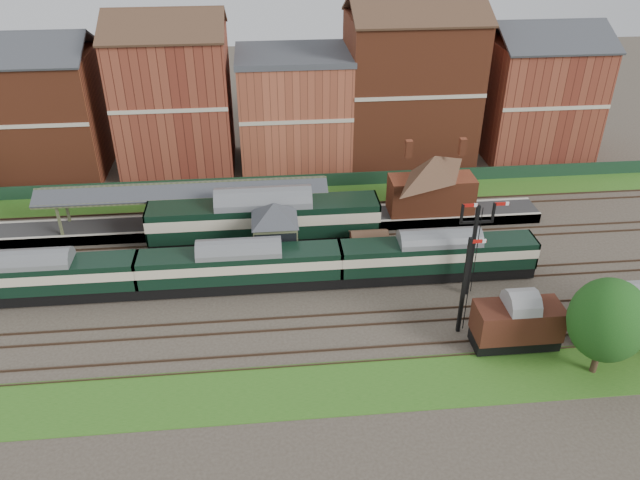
{
  "coord_description": "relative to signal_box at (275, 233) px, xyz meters",
  "views": [
    {
      "loc": [
        -3.65,
        -41.85,
        29.5
      ],
      "look_at": [
        0.65,
        2.0,
        3.0
      ],
      "focal_mm": 35.0,
      "sensor_mm": 36.0,
      "label": 1
    }
  ],
  "objects": [
    {
      "name": "station_building",
      "position": [
        15.0,
        6.5,
        0.76
      ],
      "size": [
        8.1,
        8.1,
        5.9
      ],
      "color": "brown",
      "rests_on": "platform"
    },
    {
      "name": "platform_railcar",
      "position": [
        -0.86,
        3.25,
        -0.48
      ],
      "size": [
        20.28,
        3.19,
        4.67
      ],
      "color": "black",
      "rests_on": "ground"
    },
    {
      "name": "signal_box",
      "position": [
        0.0,
        0.0,
        0.0
      ],
      "size": [
        5.4,
        5.4,
        6.0
      ],
      "color": "#61704F",
      "rests_on": "ground"
    },
    {
      "name": "dmu_train",
      "position": [
        -2.93,
        -3.25,
        -1.01
      ],
      "size": [
        48.21,
        2.54,
        3.7
      ],
      "color": "black",
      "rests_on": "ground"
    },
    {
      "name": "grass_front",
      "position": [
        3.0,
        -15.25,
        -3.16
      ],
      "size": [
        90.0,
        5.0,
        0.06
      ],
      "primitive_type": "cube",
      "color": "#2D6619",
      "rests_on": "ground"
    },
    {
      "name": "grass_back",
      "position": [
        3.0,
        12.75,
        -3.16
      ],
      "size": [
        90.0,
        4.5,
        0.06
      ],
      "primitive_type": "cube",
      "color": "#2D6619",
      "rests_on": "ground"
    },
    {
      "name": "town_backdrop",
      "position": [
        2.82,
        21.75,
        3.81
      ],
      "size": [
        69.0,
        10.0,
        16.0
      ],
      "color": "brown",
      "rests_on": "ground"
    },
    {
      "name": "platform",
      "position": [
        -2.0,
        6.5,
        -2.69
      ],
      "size": [
        55.0,
        3.4,
        1.0
      ],
      "primitive_type": "cube",
      "color": "#2D2D2D",
      "rests_on": "ground"
    },
    {
      "name": "goods_van_a",
      "position": [
        16.45,
        -12.25,
        -1.12
      ],
      "size": [
        6.01,
        2.6,
        3.64
      ],
      "color": "black",
      "rests_on": "ground"
    },
    {
      "name": "fence",
      "position": [
        3.0,
        14.75,
        -2.44
      ],
      "size": [
        90.0,
        0.12,
        1.5
      ],
      "primitive_type": "cube",
      "color": "#193823",
      "rests_on": "ground"
    },
    {
      "name": "canopy",
      "position": [
        -8.0,
        6.5,
        1.39
      ],
      "size": [
        26.0,
        3.89,
        4.08
      ],
      "color": "#454E30",
      "rests_on": "platform"
    },
    {
      "name": "tree_far",
      "position": [
        20.89,
        -15.38,
        1.22
      ],
      "size": [
        5.01,
        5.01,
        7.3
      ],
      "color": "#382619",
      "rests_on": "ground"
    },
    {
      "name": "goods_van_b",
      "position": [
        24.61,
        -12.25,
        -1.09
      ],
      "size": [
        6.1,
        2.64,
        3.7
      ],
      "color": "black",
      "rests_on": "ground"
    },
    {
      "name": "ground",
      "position": [
        3.0,
        -3.25,
        -3.19
      ],
      "size": [
        160.0,
        160.0,
        0.0
      ],
      "primitive_type": "plane",
      "color": "#473D33",
      "rests_on": "ground"
    },
    {
      "name": "semaphore_bracket",
      "position": [
        15.04,
        -5.75,
        1.44
      ],
      "size": [
        3.6,
        0.25,
        8.18
      ],
      "color": "black",
      "rests_on": "ground"
    },
    {
      "name": "brick_hut",
      "position": [
        8.0,
        0.0,
        -2.0
      ],
      "size": [
        3.2,
        2.64,
        2.94
      ],
      "color": "maroon",
      "rests_on": "ground"
    },
    {
      "name": "semaphore_siding",
      "position": [
        13.02,
        -10.25,
        0.96
      ],
      "size": [
        1.23,
        0.25,
        8.0
      ],
      "color": "black",
      "rests_on": "ground"
    }
  ]
}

